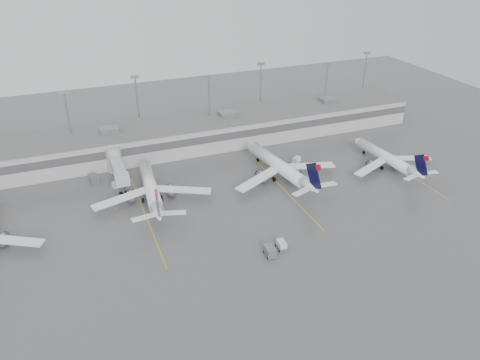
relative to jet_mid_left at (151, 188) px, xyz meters
name	(u,v)px	position (x,y,z in m)	size (l,w,h in m)	color
ground	(258,260)	(14.55, -31.14, -3.22)	(260.00, 260.00, 0.00)	#525254
terminal	(180,135)	(14.55, 26.84, 0.95)	(152.00, 17.00, 9.45)	#A9A9A4
light_masts	(174,104)	(14.55, 32.61, 8.80)	(142.40, 8.00, 20.60)	gray
jet_bridge_right	(116,164)	(-5.95, 14.58, 0.65)	(4.00, 17.20, 7.00)	#A7AAAD
stand_markings	(218,202)	(14.55, -7.14, -3.22)	(105.25, 40.00, 0.01)	gold
jet_mid_left	(151,188)	(0.00, 0.00, 0.00)	(28.52, 32.08, 10.38)	white
jet_mid_right	(281,167)	(33.83, -1.56, 0.16)	(29.78, 33.58, 10.89)	white
jet_far_right	(388,158)	(63.83, -6.57, -0.35)	(25.51, 28.65, 9.26)	white
baggage_tug	(281,246)	(20.56, -29.30, -2.52)	(1.97, 2.91, 1.81)	silver
baggage_cart	(270,251)	(17.36, -30.50, -2.19)	(1.94, 3.19, 1.99)	slate
gse_uld_b	(117,184)	(-6.92, 9.53, -2.46)	(2.15, 1.44, 1.53)	silver
gse_uld_c	(297,160)	(42.41, 5.56, -2.48)	(2.12, 1.41, 1.50)	silver
gse_loader	(94,179)	(-12.15, 14.14, -2.22)	(2.01, 3.21, 2.01)	slate
cone_a	(5,216)	(-32.86, 4.36, -2.89)	(0.43, 0.43, 0.68)	#F75705
cone_b	(116,208)	(-8.94, -1.30, -2.85)	(0.48, 0.48, 0.76)	#F75705
cone_c	(232,168)	(23.85, 7.89, -2.87)	(0.45, 0.45, 0.71)	#F75705
cone_d	(391,154)	(70.08, -0.64, -2.92)	(0.38, 0.38, 0.61)	#F75705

